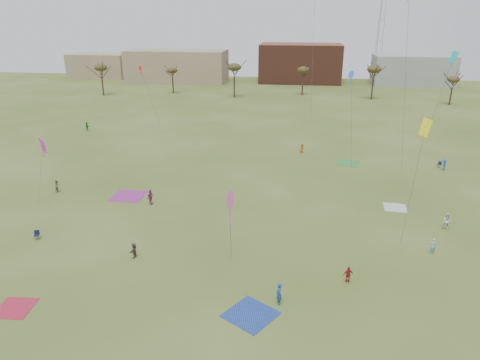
# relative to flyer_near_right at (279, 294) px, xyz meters

# --- Properties ---
(ground) EXTENTS (260.00, 260.00, 0.00)m
(ground) POSITION_rel_flyer_near_right_xyz_m (-4.61, -0.17, -0.92)
(ground) COLOR #43551A
(ground) RESTS_ON ground
(flyer_near_right) EXTENTS (0.61, 0.77, 1.84)m
(flyer_near_right) POSITION_rel_flyer_near_right_xyz_m (0.00, 0.00, 0.00)
(flyer_near_right) COLOR #2349A1
(flyer_near_right) RESTS_ON ground
(spectator_fore_a) EXTENTS (0.91, 0.53, 1.46)m
(spectator_fore_a) POSITION_rel_flyer_near_right_xyz_m (5.54, 3.69, -0.19)
(spectator_fore_a) COLOR #A81C21
(spectator_fore_a) RESTS_ON ground
(spectator_fore_b) EXTENTS (0.69, 0.84, 1.57)m
(spectator_fore_b) POSITION_rel_flyer_near_right_xyz_m (-28.64, 18.95, -0.14)
(spectator_fore_b) COLOR #7F7651
(spectator_fore_b) RESTS_ON ground
(spectator_fore_c) EXTENTS (0.49, 1.35, 1.43)m
(spectator_fore_c) POSITION_rel_flyer_near_right_xyz_m (-13.45, 5.10, -0.21)
(spectator_fore_c) COLOR brown
(spectator_fore_c) RESTS_ON ground
(flyer_mid_c) EXTENTS (0.58, 0.41, 1.54)m
(flyer_mid_c) POSITION_rel_flyer_near_right_xyz_m (13.75, 9.56, -0.15)
(flyer_mid_c) COLOR #77BEC7
(flyer_mid_c) RESTS_ON ground
(spectator_mid_d) EXTENTS (0.72, 1.18, 1.88)m
(spectator_mid_d) POSITION_rel_flyer_near_right_xyz_m (-15.83, 16.76, 0.02)
(spectator_mid_d) COLOR #8C3A76
(spectator_mid_d) RESTS_ON ground
(spectator_mid_e) EXTENTS (0.98, 0.81, 1.83)m
(spectator_mid_e) POSITION_rel_flyer_near_right_xyz_m (16.53, 14.83, -0.01)
(spectator_mid_e) COLOR silver
(spectator_mid_e) RESTS_ON ground
(flyer_far_a) EXTENTS (1.41, 1.30, 1.57)m
(flyer_far_a) POSITION_rel_flyer_near_right_xyz_m (-39.35, 48.87, -0.13)
(flyer_far_a) COLOR #327F2A
(flyer_far_a) RESTS_ON ground
(flyer_far_b) EXTENTS (0.83, 0.74, 1.42)m
(flyer_far_b) POSITION_rel_flyer_near_right_xyz_m (1.57, 39.97, -0.21)
(flyer_far_b) COLOR #C84D22
(flyer_far_b) RESTS_ON ground
(flyer_far_c) EXTENTS (0.64, 1.09, 1.66)m
(flyer_far_c) POSITION_rel_flyer_near_right_xyz_m (21.67, 34.06, -0.09)
(flyer_far_c) COLOR #205496
(flyer_far_c) RESTS_ON ground
(blanket_red) EXTENTS (2.81, 2.81, 0.03)m
(blanket_red) POSITION_rel_flyer_near_right_xyz_m (-19.77, -3.27, -0.92)
(blanket_red) COLOR #B3233D
(blanket_red) RESTS_ON ground
(blanket_blue) EXTENTS (4.56, 4.56, 0.03)m
(blanket_blue) POSITION_rel_flyer_near_right_xyz_m (-1.97, -1.58, -0.92)
(blanket_blue) COLOR #223F93
(blanket_blue) RESTS_ON ground
(blanket_cream) EXTENTS (2.72, 2.72, 0.03)m
(blanket_cream) POSITION_rel_flyer_near_right_xyz_m (12.35, 19.72, -0.92)
(blanket_cream) COLOR silver
(blanket_cream) RESTS_ON ground
(blanket_plum) EXTENTS (3.89, 3.89, 0.03)m
(blanket_plum) POSITION_rel_flyer_near_right_xyz_m (-19.40, 18.80, -0.92)
(blanket_plum) COLOR #9A2F89
(blanket_plum) RESTS_ON ground
(blanket_olive) EXTENTS (3.69, 3.69, 0.03)m
(blanket_olive) POSITION_rel_flyer_near_right_xyz_m (8.40, 35.36, -0.92)
(blanket_olive) COLOR green
(blanket_olive) RESTS_ON ground
(camp_chair_left) EXTENTS (0.66, 0.69, 0.87)m
(camp_chair_left) POSITION_rel_flyer_near_right_xyz_m (-24.25, 7.10, -0.66)
(camp_chair_left) COLOR #131734
(camp_chair_left) RESTS_ON ground
(camp_chair_right) EXTENTS (0.72, 0.73, 0.87)m
(camp_chair_right) POSITION_rel_flyer_near_right_xyz_m (21.40, 35.24, -0.66)
(camp_chair_right) COLOR #141738
(camp_chair_right) RESTS_ON ground
(kites_aloft) EXTENTS (56.21, 66.04, 26.88)m
(kites_aloft) POSITION_rel_flyer_near_right_xyz_m (-1.67, 30.52, 16.61)
(kites_aloft) COLOR #78E225
(kites_aloft) RESTS_ON ground
(tree_line) EXTENTS (117.44, 49.32, 8.91)m
(tree_line) POSITION_rel_flyer_near_right_xyz_m (-7.46, 78.95, 6.17)
(tree_line) COLOR #3A2B1E
(tree_line) RESTS_ON ground
(building_tan) EXTENTS (32.00, 14.00, 10.00)m
(building_tan) POSITION_rel_flyer_near_right_xyz_m (-39.61, 114.83, 4.08)
(building_tan) COLOR #937F60
(building_tan) RESTS_ON ground
(building_brick) EXTENTS (26.00, 16.00, 12.00)m
(building_brick) POSITION_rel_flyer_near_right_xyz_m (0.39, 119.83, 5.08)
(building_brick) COLOR brown
(building_brick) RESTS_ON ground
(building_grey) EXTENTS (24.00, 12.00, 9.00)m
(building_grey) POSITION_rel_flyer_near_right_xyz_m (35.39, 117.83, 3.58)
(building_grey) COLOR gray
(building_grey) RESTS_ON ground
(building_tan_west) EXTENTS (20.00, 12.00, 8.00)m
(building_tan_west) POSITION_rel_flyer_near_right_xyz_m (-69.61, 121.83, 3.08)
(building_tan_west) COLOR #937F60
(building_tan_west) RESTS_ON ground
(radio_tower) EXTENTS (1.51, 1.72, 41.00)m
(radio_tower) POSITION_rel_flyer_near_right_xyz_m (25.39, 124.83, 18.29)
(radio_tower) COLOR #9EA3A8
(radio_tower) RESTS_ON ground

